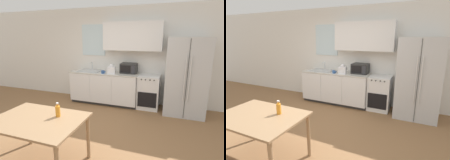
# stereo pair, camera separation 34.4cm
# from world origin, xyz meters

# --- Properties ---
(ground_plane) EXTENTS (12.00, 12.00, 0.00)m
(ground_plane) POSITION_xyz_m (0.00, 0.00, 0.00)
(ground_plane) COLOR olive
(wall_back) EXTENTS (12.00, 0.38, 2.70)m
(wall_back) POSITION_xyz_m (0.06, 2.25, 1.44)
(wall_back) COLOR silver
(wall_back) RESTS_ON ground_plane
(kitchen_counter) EXTENTS (1.95, 0.67, 0.91)m
(kitchen_counter) POSITION_xyz_m (-0.31, 1.93, 0.46)
(kitchen_counter) COLOR #333333
(kitchen_counter) RESTS_ON ground_plane
(oven_range) EXTENTS (0.55, 0.60, 0.89)m
(oven_range) POSITION_xyz_m (0.94, 1.96, 0.44)
(oven_range) COLOR white
(oven_range) RESTS_ON ground_plane
(refrigerator) EXTENTS (0.94, 0.79, 1.88)m
(refrigerator) POSITION_xyz_m (1.82, 1.88, 0.94)
(refrigerator) COLOR silver
(refrigerator) RESTS_ON ground_plane
(kitchen_sink) EXTENTS (0.63, 0.44, 0.24)m
(kitchen_sink) POSITION_xyz_m (-0.78, 1.94, 0.92)
(kitchen_sink) COLOR #B7BABC
(kitchen_sink) RESTS_ON kitchen_counter
(microwave) EXTENTS (0.44, 0.37, 0.27)m
(microwave) POSITION_xyz_m (0.36, 2.04, 1.04)
(microwave) COLOR #282828
(microwave) RESTS_ON kitchen_counter
(coffee_mug) EXTENTS (0.12, 0.08, 0.08)m
(coffee_mug) POSITION_xyz_m (-0.29, 1.74, 0.95)
(coffee_mug) COLOR #335999
(coffee_mug) RESTS_ON kitchen_counter
(grocery_bag_0) EXTENTS (0.23, 0.20, 0.26)m
(grocery_bag_0) POSITION_xyz_m (-0.06, 1.80, 1.02)
(grocery_bag_0) COLOR white
(grocery_bag_0) RESTS_ON kitchen_counter
(dining_table) EXTENTS (1.28, 0.89, 0.76)m
(dining_table) POSITION_xyz_m (-0.26, -0.82, 0.66)
(dining_table) COLOR #997551
(dining_table) RESTS_ON ground_plane
(drink_bottle) EXTENTS (0.07, 0.07, 0.21)m
(drink_bottle) POSITION_xyz_m (-0.03, -0.66, 0.85)
(drink_bottle) COLOR orange
(drink_bottle) RESTS_ON dining_table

